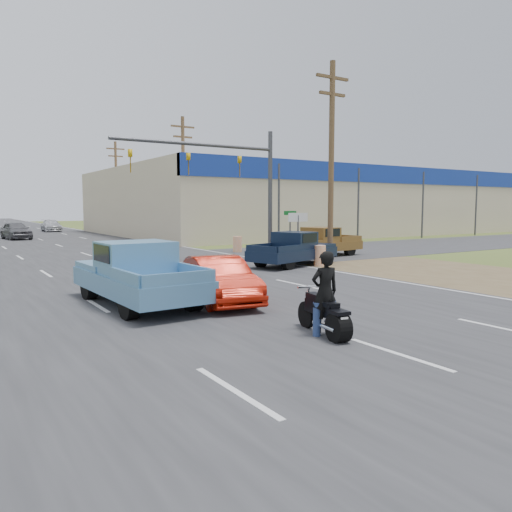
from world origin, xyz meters
TOP-DOWN VIEW (x-y plane):
  - ground at (0.00, 0.00)m, footprint 200.00×200.00m
  - main_road at (0.00, 40.00)m, footprint 15.00×180.00m
  - cross_road at (0.00, 18.00)m, footprint 120.00×10.00m
  - dirt_verge at (11.00, 10.00)m, footprint 8.00×18.00m
  - big_box_store at (32.00, 39.93)m, footprint 50.00×28.10m
  - utility_pole_1 at (9.50, 13.00)m, footprint 2.00×0.28m
  - utility_pole_2 at (9.50, 31.00)m, footprint 2.00×0.28m
  - utility_pole_3 at (9.50, 49.00)m, footprint 2.00×0.28m
  - tree_3 at (55.00, 70.00)m, footprint 8.40×8.40m
  - tree_5 at (30.00, 95.00)m, footprint 7.98×7.98m
  - barrel_0 at (8.00, 12.00)m, footprint 0.56×0.56m
  - barrel_1 at (8.40, 20.50)m, footprint 0.56×0.56m
  - lane_sign at (8.20, 14.00)m, footprint 1.20×0.08m
  - street_name_sign at (8.80, 15.50)m, footprint 0.80×0.08m
  - signal_mast at (5.82, 17.00)m, footprint 9.12×0.40m
  - red_convertible at (-0.43, 6.45)m, footprint 2.11×4.27m
  - motorcycle at (-0.28, 1.81)m, footprint 0.71×2.02m
  - rider at (-0.27, 1.85)m, footprint 0.71×0.52m
  - blue_pickup at (-2.56, 7.55)m, footprint 2.38×5.63m
  - navy_pickup at (7.11, 12.81)m, footprint 5.27×3.28m
  - brown_pickup at (10.98, 15.56)m, footprint 5.27×2.63m
  - distant_car_grey at (-1.69, 41.50)m, footprint 2.43×4.73m
  - distant_car_silver at (3.56, 54.75)m, footprint 2.00×4.65m

SIDE VIEW (x-z plane):
  - ground at x=0.00m, z-range 0.00..0.00m
  - dirt_verge at x=11.00m, z-range 0.00..0.01m
  - cross_road at x=0.00m, z-range 0.00..0.02m
  - main_road at x=0.00m, z-range 0.00..0.02m
  - motorcycle at x=-0.28m, z-range -0.06..0.97m
  - barrel_0 at x=8.00m, z-range 0.00..1.00m
  - barrel_1 at x=8.40m, z-range 0.00..1.00m
  - distant_car_silver at x=3.56m, z-range 0.00..1.33m
  - red_convertible at x=-0.43m, z-range 0.00..1.35m
  - distant_car_grey at x=-1.69m, z-range 0.00..1.54m
  - navy_pickup at x=7.11m, z-range 0.01..1.64m
  - brown_pickup at x=10.98m, z-range 0.01..1.68m
  - rider at x=-0.27m, z-range 0.00..1.78m
  - blue_pickup at x=-2.56m, z-range 0.01..1.85m
  - street_name_sign at x=8.80m, z-range 0.30..2.91m
  - lane_sign at x=8.20m, z-range 0.64..3.16m
  - big_box_store at x=32.00m, z-range 0.01..6.61m
  - signal_mast at x=5.82m, z-range 1.30..8.30m
  - utility_pole_1 at x=9.50m, z-range 0.32..10.32m
  - utility_pole_2 at x=9.50m, z-range 0.32..10.32m
  - utility_pole_3 at x=9.50m, z-range 0.32..10.32m
  - tree_5 at x=30.00m, z-range 0.94..10.82m
  - tree_3 at x=55.00m, z-range 0.99..11.39m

